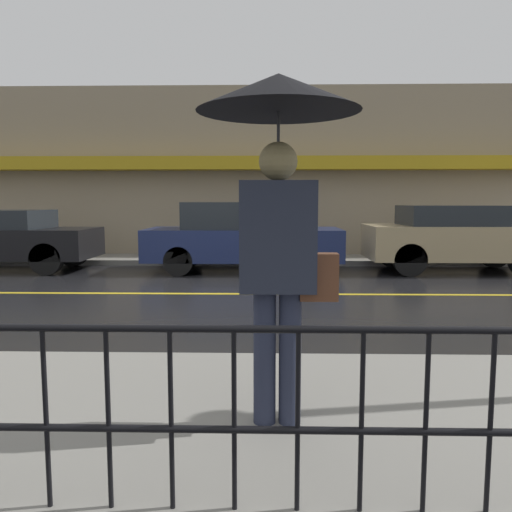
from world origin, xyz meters
TOP-DOWN VIEW (x-y plane):
  - ground_plane at (0.00, 0.00)m, footprint 80.00×80.00m
  - sidewalk_near at (0.00, -5.11)m, footprint 28.00×2.68m
  - sidewalk_far at (0.00, 4.58)m, footprint 28.00×1.63m
  - lane_marking at (0.00, 0.00)m, footprint 25.20×0.12m
  - building_storefront at (0.00, 5.52)m, footprint 28.00×0.85m
  - pedestrian at (1.39, -5.26)m, footprint 1.01×1.01m
  - car_black at (-4.69, 2.87)m, footprint 3.94×1.71m
  - car_navy at (0.72, 2.87)m, footprint 4.36×1.76m
  - car_tan at (5.50, 2.87)m, footprint 3.92×1.71m

SIDE VIEW (x-z plane):
  - ground_plane at x=0.00m, z-range 0.00..0.00m
  - lane_marking at x=0.00m, z-range 0.00..0.01m
  - sidewalk_near at x=0.00m, z-range 0.00..0.13m
  - sidewalk_far at x=0.00m, z-range 0.00..0.13m
  - car_black at x=-4.69m, z-range 0.04..1.42m
  - car_tan at x=5.50m, z-range 0.03..1.52m
  - car_navy at x=0.72m, z-range 0.00..1.56m
  - pedestrian at x=1.39m, z-range 0.71..2.93m
  - building_storefront at x=0.00m, z-range 0.02..4.72m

